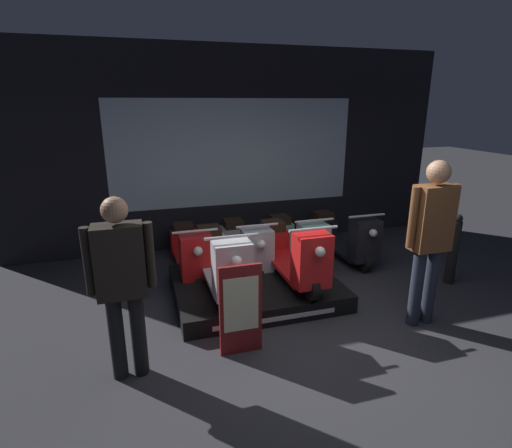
{
  "coord_description": "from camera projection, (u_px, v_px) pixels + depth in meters",
  "views": [
    {
      "loc": [
        -1.56,
        -3.12,
        2.34
      ],
      "look_at": [
        -0.1,
        1.72,
        0.79
      ],
      "focal_mm": 28.0,
      "sensor_mm": 36.0,
      "label": 1
    }
  ],
  "objects": [
    {
      "name": "display_platform",
      "position": [
        255.0,
        287.0,
        5.02
      ],
      "size": [
        1.99,
        1.57,
        0.21
      ],
      "color": "black",
      "rests_on": "ground_plane"
    },
    {
      "name": "scooter_backrow_1",
      "position": [
        245.0,
        246.0,
        5.82
      ],
      "size": [
        0.56,
        1.75,
        0.85
      ],
      "color": "black",
      "rests_on": "ground_plane"
    },
    {
      "name": "person_right_browsing",
      "position": [
        431.0,
        232.0,
        4.12
      ],
      "size": [
        0.56,
        0.23,
        1.8
      ],
      "color": "#232838",
      "rests_on": "ground_plane"
    },
    {
      "name": "scooter_display_left",
      "position": [
        220.0,
        260.0,
        4.73
      ],
      "size": [
        0.56,
        1.75,
        0.85
      ],
      "color": "black",
      "rests_on": "display_platform"
    },
    {
      "name": "scooter_display_right",
      "position": [
        290.0,
        253.0,
        4.98
      ],
      "size": [
        0.56,
        1.75,
        0.85
      ],
      "color": "black",
      "rests_on": "display_platform"
    },
    {
      "name": "scooter_backrow_3",
      "position": [
        342.0,
        236.0,
        6.26
      ],
      "size": [
        0.56,
        1.75,
        0.85
      ],
      "color": "black",
      "rests_on": "ground_plane"
    },
    {
      "name": "price_sign_board",
      "position": [
        241.0,
        310.0,
        3.77
      ],
      "size": [
        0.41,
        0.04,
        0.91
      ],
      "color": "maroon",
      "rests_on": "ground_plane"
    },
    {
      "name": "scooter_backrow_0",
      "position": [
        190.0,
        252.0,
        5.6
      ],
      "size": [
        0.56,
        1.75,
        0.85
      ],
      "color": "black",
      "rests_on": "ground_plane"
    },
    {
      "name": "person_left_browsing",
      "position": [
        122.0,
        277.0,
        3.3
      ],
      "size": [
        0.56,
        0.22,
        1.63
      ],
      "color": "black",
      "rests_on": "ground_plane"
    },
    {
      "name": "street_bollard",
      "position": [
        453.0,
        249.0,
        5.26
      ],
      "size": [
        0.13,
        0.13,
        0.96
      ],
      "color": "black",
      "rests_on": "ground_plane"
    },
    {
      "name": "ground_plane",
      "position": [
        316.0,
        347.0,
        3.98
      ],
      "size": [
        30.0,
        30.0,
        0.0
      ],
      "primitive_type": "plane",
      "color": "#2D2D33"
    },
    {
      "name": "shop_wall_back",
      "position": [
        235.0,
        150.0,
        6.49
      ],
      "size": [
        7.25,
        0.09,
        3.2
      ],
      "color": "black",
      "rests_on": "ground_plane"
    },
    {
      "name": "scooter_backrow_2",
      "position": [
        295.0,
        241.0,
        6.04
      ],
      "size": [
        0.56,
        1.75,
        0.85
      ],
      "color": "black",
      "rests_on": "ground_plane"
    }
  ]
}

